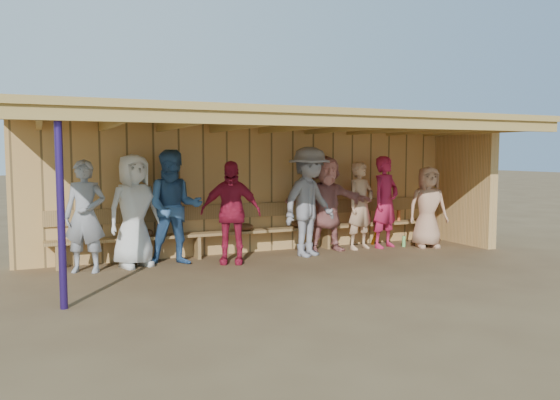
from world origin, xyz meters
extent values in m
plane|color=brown|center=(0.00, 0.00, 0.00)|extent=(90.00, 90.00, 0.00)
imported|color=gray|center=(-3.19, 0.64, 0.88)|extent=(0.76, 0.64, 1.77)
imported|color=silver|center=(-2.42, 0.78, 0.93)|extent=(1.05, 0.85, 1.85)
imported|color=#365F94|center=(-1.78, 0.67, 0.96)|extent=(1.06, 0.90, 1.92)
imported|color=#AB1B38|center=(-0.89, 0.40, 0.87)|extent=(1.10, 0.81, 1.73)
imported|color=gray|center=(0.62, 0.45, 0.99)|extent=(1.46, 1.18, 1.97)
imported|color=#C0736C|center=(1.17, 0.81, 0.91)|extent=(1.76, 0.87, 1.82)
imported|color=#B81D46|center=(2.41, 0.66, 0.90)|extent=(0.76, 0.61, 1.81)
imported|color=tan|center=(3.19, 0.33, 0.80)|extent=(0.89, 0.71, 1.60)
imported|color=tan|center=(1.86, 0.70, 0.85)|extent=(0.70, 0.54, 1.70)
cube|color=tan|center=(0.00, 1.35, 1.20)|extent=(8.60, 0.20, 2.40)
cube|color=tan|center=(4.20, 0.45, 1.20)|extent=(0.20, 1.62, 2.40)
cube|color=tan|center=(0.00, 0.00, 2.45)|extent=(8.80, 3.20, 0.10)
cube|color=tan|center=(0.00, -1.50, 2.32)|extent=(8.80, 0.10, 0.18)
cube|color=tan|center=(-3.80, 0.00, 2.31)|extent=(0.08, 3.00, 0.16)
cube|color=tan|center=(-2.85, 0.00, 2.31)|extent=(0.08, 3.00, 0.16)
cube|color=tan|center=(-1.90, 0.00, 2.31)|extent=(0.08, 3.00, 0.16)
cube|color=tan|center=(-0.95, 0.00, 2.31)|extent=(0.08, 3.00, 0.16)
cube|color=tan|center=(0.00, 0.00, 2.31)|extent=(0.08, 3.00, 0.16)
cube|color=tan|center=(0.95, 0.00, 2.31)|extent=(0.08, 3.00, 0.16)
cube|color=tan|center=(1.90, 0.00, 2.31)|extent=(0.08, 3.00, 0.16)
cube|color=tan|center=(2.85, 0.00, 2.31)|extent=(0.08, 3.00, 0.16)
cube|color=tan|center=(3.80, 0.00, 2.31)|extent=(0.08, 3.00, 0.16)
cylinder|color=navy|center=(-3.60, -1.40, 1.20)|extent=(0.09, 0.09, 2.40)
cube|color=#A27B45|center=(0.00, 1.06, 0.42)|extent=(7.60, 0.32, 0.05)
cube|color=#A27B45|center=(0.00, 1.22, 0.80)|extent=(7.60, 0.04, 0.26)
cube|color=#A27B45|center=(-3.60, 1.06, 0.20)|extent=(0.06, 0.29, 0.40)
cube|color=#A27B45|center=(-1.29, 1.06, 0.20)|extent=(0.06, 0.29, 0.40)
cube|color=#A27B45|center=(1.29, 1.06, 0.20)|extent=(0.06, 0.29, 0.40)
cube|color=#A27B45|center=(3.60, 1.06, 0.20)|extent=(0.06, 0.29, 0.40)
cylinder|color=orange|center=(2.39, 0.86, 0.40)|extent=(0.13, 0.41, 0.80)
sphere|color=orange|center=(3.38, 0.86, 0.04)|extent=(0.08, 0.08, 0.08)
ellipsoid|color=#593319|center=(-2.22, 1.01, 0.52)|extent=(0.30, 0.24, 0.14)
ellipsoid|color=#593319|center=(-0.40, 1.01, 0.52)|extent=(0.30, 0.24, 0.14)
ellipsoid|color=#593319|center=(0.70, 1.01, 0.52)|extent=(0.30, 0.24, 0.14)
cylinder|color=#94D86C|center=(0.91, 1.11, 0.56)|extent=(0.07, 0.07, 0.22)
cylinder|color=#D25C2E|center=(3.07, 1.11, 0.56)|extent=(0.07, 0.07, 0.22)
cylinder|color=#72C462|center=(2.80, 0.56, 0.11)|extent=(0.07, 0.07, 0.22)
camera|label=1|loc=(-3.81, -8.29, 1.85)|focal=35.00mm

